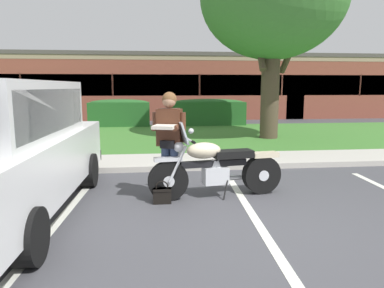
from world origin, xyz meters
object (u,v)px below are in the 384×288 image
(rider_person, at_px, (169,137))
(handbag, at_px, (162,194))
(hedge_center_left, at_px, (208,112))
(brick_building, at_px, (191,86))
(hedge_left, at_px, (119,113))
(motorcycle, at_px, (221,167))

(rider_person, bearing_deg, handbag, -117.63)
(handbag, xyz_separation_m, hedge_center_left, (2.44, 10.81, 0.51))
(handbag, distance_m, brick_building, 18.23)
(hedge_center_left, bearing_deg, hedge_left, -180.00)
(motorcycle, relative_size, handbag, 6.21)
(motorcycle, xyz_separation_m, handbag, (-0.97, -0.26, -0.34))
(rider_person, height_order, brick_building, brick_building)
(motorcycle, height_order, rider_person, rider_person)
(rider_person, xyz_separation_m, handbag, (-0.13, -0.25, -0.86))
(hedge_center_left, relative_size, brick_building, 0.12)
(rider_person, bearing_deg, hedge_left, 98.86)
(brick_building, bearing_deg, handbag, -97.77)
(motorcycle, relative_size, rider_person, 1.31)
(hedge_center_left, bearing_deg, rider_person, -102.34)
(hedge_left, relative_size, brick_building, 0.10)
(handbag, height_order, hedge_left, hedge_left)
(rider_person, xyz_separation_m, hedge_center_left, (2.31, 10.56, -0.36))
(hedge_left, distance_m, hedge_center_left, 3.96)
(rider_person, relative_size, handbag, 4.74)
(brick_building, bearing_deg, hedge_center_left, -90.10)
(hedge_center_left, bearing_deg, motorcycle, -97.92)
(hedge_left, xyz_separation_m, brick_building, (3.97, 7.18, 1.15))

